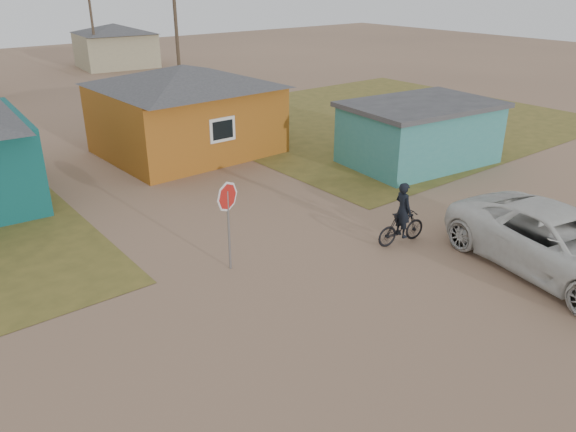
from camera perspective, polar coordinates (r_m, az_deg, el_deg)
name	(u,v)px	position (r m, az deg, el deg)	size (l,w,h in m)	color
ground	(373,296)	(14.53, 8.58, -8.07)	(120.00, 120.00, 0.00)	#926E54
grass_ne	(378,118)	(32.41, 9.17, 9.77)	(20.00, 18.00, 0.00)	olive
house_yellow	(186,108)	(25.79, -10.36, 10.73)	(7.72, 6.76, 3.90)	#9E5918
shed_turquoise	(419,132)	(24.68, 13.21, 8.26)	(6.71, 4.93, 2.60)	teal
house_beige_east	(116,45)	(52.28, -17.11, 16.30)	(6.95, 6.05, 3.60)	#9A8F6D
utility_pole_near	(177,37)	(34.30, -11.22, 17.40)	(1.40, 0.20, 8.00)	#48392B
utility_pole_far	(92,19)	(49.33, -19.32, 18.33)	(1.40, 0.20, 8.00)	#48392B
stop_sign	(228,206)	(14.92, -6.14, 1.02)	(0.84, 0.08, 2.56)	gray
cyclist	(402,222)	(17.10, 11.50, -0.56)	(1.77, 0.73, 1.94)	black
vehicle	(560,244)	(16.72, 25.93, -2.54)	(2.91, 6.30, 1.75)	silver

